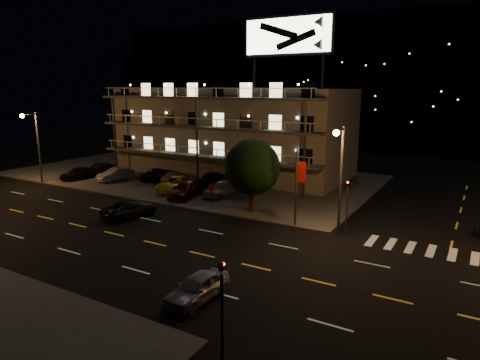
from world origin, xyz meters
The scene contains 23 objects.
ground centered at (0.00, 0.00, 0.00)m, with size 140.00×140.00×0.00m, color black.
curb_nw centered at (-14.00, 20.00, 0.07)m, with size 44.00×24.00×0.15m, color #3C3C3A.
motel centered at (-9.94, 23.88, 5.34)m, with size 28.00×13.80×18.10m.
hill_backdrop centered at (-5.94, 68.78, 11.55)m, with size 120.00×25.00×24.00m.
streetlight_nw centered at (-26.00, 7.94, 4.96)m, with size 0.44×1.92×8.00m.
streetlight_nc centered at (8.50, 7.94, 4.96)m, with size 0.44×1.92×8.00m.
signal_nw centered at (9.00, 8.50, 2.57)m, with size 0.20×0.27×4.60m.
signal_sw centered at (9.00, -8.50, 2.57)m, with size 0.20×0.27×4.60m.
banner_north centered at (5.09, 8.40, 3.43)m, with size 0.83×0.16×6.40m.
stop_sign centered at (-3.00, 8.57, 1.71)m, with size 0.91×0.11×2.61m.
tree centered at (0.21, 10.07, 3.87)m, with size 4.97×4.79×6.26m.
lot_car_0 centered at (-23.63, 11.41, 0.87)m, with size 1.71×4.26×1.45m, color black.
lot_car_1 centered at (-19.31, 13.04, 0.87)m, with size 1.52×4.35×1.43m, color #95959B.
lot_car_2 centered at (-10.16, 12.65, 0.89)m, with size 2.47×5.36×1.49m, color #CFC713.
lot_car_3 centered at (-7.74, 11.04, 0.87)m, with size 2.02×4.96×1.44m, color #52120B.
lot_car_4 centered at (-4.88, 13.19, 0.91)m, with size 1.79×4.44×1.51m, color #95959B.
lot_car_5 centered at (-24.32, 15.80, 0.77)m, with size 1.31×3.76×1.24m, color black.
lot_car_6 centered at (-15.27, 15.83, 0.84)m, with size 2.28×4.94×1.37m, color black.
lot_car_7 centered at (-12.70, 15.85, 0.77)m, with size 1.73×4.26×1.24m, color #95959B.
lot_car_8 centered at (-8.41, 17.17, 0.88)m, with size 1.72×4.28×1.46m, color black.
lot_car_9 centered at (-4.66, 16.16, 0.82)m, with size 1.42×4.06×1.34m, color #52120B.
road_car_east centered at (5.33, -5.12, 0.69)m, with size 1.63×4.04×1.38m, color #95959B.
road_car_west centered at (-8.04, 3.81, 0.67)m, with size 2.23×4.84×1.35m, color black.
Camera 1 is at (17.34, -21.45, 10.73)m, focal length 32.00 mm.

